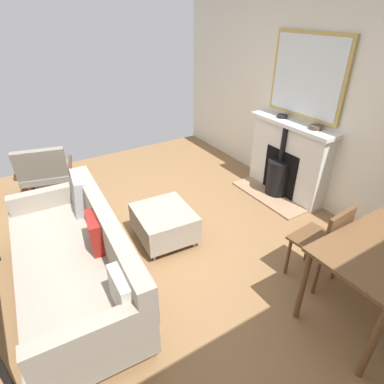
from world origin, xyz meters
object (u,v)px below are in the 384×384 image
Objects in this scene: fireplace at (286,163)px; mantel_bowl_far at (316,127)px; dining_table at (383,260)px; mantel_bowl_near at (282,116)px; dining_chair_near_fireplace at (326,240)px; sofa at (77,260)px; ottoman at (164,222)px; armchair_accent at (44,171)px.

fireplace is 0.68m from mantel_bowl_far.
dining_table is (1.01, 1.57, -0.42)m from mantel_bowl_far.
mantel_bowl_near is 0.54m from mantel_bowl_far.
dining_table is at bearing 89.24° from dining_chair_near_fireplace.
dining_table is 1.25× the size of dining_chair_near_fireplace.
sofa is 2.48× the size of dining_chair_near_fireplace.
ottoman is 1.82m from armchair_accent.
mantel_bowl_far is at bearing 90.00° from mantel_bowl_near.
fireplace reaches higher than ottoman.
dining_table is (-0.94, 1.84, 0.41)m from ottoman.
armchair_accent is (2.85, -1.48, 0.00)m from fireplace.
fireplace reaches higher than dining_table.
dining_chair_near_fireplace is (1.00, 1.08, -0.56)m from mantel_bowl_far.
sofa is at bearing 9.70° from mantel_bowl_near.
dining_table is at bearing 119.02° from armchair_accent.
dining_chair_near_fireplace is (-1.95, 1.12, 0.17)m from sofa.
ottoman is 0.67× the size of dining_table.
dining_table is (-1.87, 3.38, 0.17)m from armchair_accent.
armchair_accent reaches higher than dining_table.
sofa is at bearing 12.75° from ottoman.
dining_table is at bearing 64.48° from mantel_bowl_near.
armchair_accent is at bearing -92.27° from sofa.
fireplace is 1.21× the size of dining_table.
mantel_bowl_far is at bearing -132.92° from dining_chair_near_fireplace.
fireplace is at bearing -124.51° from dining_chair_near_fireplace.
mantel_bowl_near is at bearing 156.30° from armchair_accent.
dining_chair_near_fireplace is (-1.88, 2.89, 0.03)m from armchair_accent.
armchair_accent is 0.79× the size of dining_table.
mantel_bowl_near is (-0.04, -0.22, 0.59)m from fireplace.
mantel_bowl_near reaches higher than sofa.
fireplace is 1.53× the size of armchair_accent.
mantel_bowl_far reaches higher than fireplace.
mantel_bowl_far reaches higher than mantel_bowl_near.
fireplace reaches higher than sofa.
sofa is (2.95, -0.04, -0.73)m from mantel_bowl_far.
dining_chair_near_fireplace is at bearing 58.29° from mantel_bowl_near.
sofa is (2.92, 0.29, -0.13)m from fireplace.
dining_table is at bearing 140.41° from sofa.
mantel_bowl_far reaches higher than ottoman.
dining_chair_near_fireplace is at bearing 150.20° from sofa.
fireplace is 1.80× the size of ottoman.
ottoman is at bearing -167.25° from sofa.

